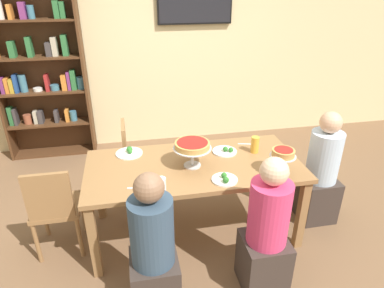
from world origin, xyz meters
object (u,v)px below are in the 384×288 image
Objects in this scene: television at (195,0)px; diner_head_east at (320,175)px; diner_near_left at (153,255)px; diner_near_right at (266,236)px; dining_table at (194,172)px; cutlery_knife_near at (247,144)px; water_glass_clear_near at (161,184)px; salad_plate_near_diner at (225,151)px; cutlery_fork_near at (182,149)px; cutlery_fork_far at (139,188)px; chair_far_left at (136,156)px; deep_dish_pizza_stand at (192,147)px; beer_glass_amber_tall at (255,145)px; bookshelf at (41,73)px; personal_pizza_stand at (283,156)px; salad_plate_far_diner at (129,153)px; chair_head_west at (55,206)px; salad_plate_spare at (225,179)px.

television reaches higher than diner_head_east.
diner_near_right is at bearing -87.67° from diner_near_left.
cutlery_knife_near is at bearing 26.00° from dining_table.
water_glass_clear_near is at bearing 62.03° from diner_near_right.
salad_plate_near_diner reaches higher than cutlery_fork_near.
diner_head_east is 6.39× the size of cutlery_fork_near.
cutlery_knife_near is 1.24m from cutlery_fork_far.
chair_far_left reaches higher than salad_plate_near_diner.
salad_plate_near_diner is at bearing -92.95° from television.
beer_glass_amber_tall is at bearing 12.73° from deep_dish_pizza_stand.
television is 2.72m from diner_head_east.
personal_pizza_stand is at bearing -45.30° from bookshelf.
dining_table is 10.53× the size of cutlery_fork_near.
salad_plate_far_diner reaches higher than cutlery_fork_far.
diner_near_left is 7.34× the size of beer_glass_amber_tall.
deep_dish_pizza_stand reaches higher than personal_pizza_stand.
salad_plate_near_diner is (1.55, 0.21, 0.27)m from chair_head_west.
diner_near_right is at bearing -59.03° from deep_dish_pizza_stand.
diner_head_east is 1.10m from diner_near_right.
diner_near_right reaches higher than cutlery_fork_near.
television is at bearing 77.93° from deep_dish_pizza_stand.
chair_far_left is at bearing 150.85° from beer_glass_amber_tall.
chair_far_left is at bearing -7.11° from cutlery_knife_near.
dining_table is 0.85m from diner_near_right.
bookshelf reaches higher than chair_far_left.
cutlery_knife_near is (-0.01, 0.17, -0.08)m from beer_glass_amber_tall.
chair_far_left is 1.04m from salad_plate_near_diner.
deep_dish_pizza_stand reaches higher than dining_table.
beer_glass_amber_tall is at bearing 101.38° from personal_pizza_stand.
chair_head_west is at bearing 161.09° from water_glass_clear_near.
chair_head_west is 4.83× the size of cutlery_fork_far.
television is at bearing -85.88° from cutlery_fork_near.
chair_far_left is 1.05m from chair_head_west.
chair_head_west is 1.27m from deep_dish_pizza_stand.
water_glass_clear_near is (-0.76, -2.45, -1.16)m from television.
television is at bearing -0.65° from diner_near_right.
beer_glass_amber_tall reaches higher than salad_plate_spare.
salad_plate_spare is at bearing 27.03° from diner_near_right.
dining_table is 1.91× the size of television.
bookshelf is 12.29× the size of cutlery_fork_far.
chair_head_west is 4.83× the size of cutlery_knife_near.
personal_pizza_stand is (0.25, -2.40, -1.05)m from television.
salad_plate_near_diner is at bearing -8.94° from salad_plate_far_diner.
cutlery_fork_near is 0.65m from cutlery_knife_near.
diner_near_left reaches higher than dining_table.
diner_near_left is at bearing -120.08° from dining_table.
dining_table is 10.53× the size of cutlery_knife_near.
salad_plate_spare reaches higher than salad_plate_near_diner.
bookshelf reaches higher than salad_plate_spare.
salad_plate_near_diner is (-0.92, 0.19, 0.26)m from diner_head_east.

